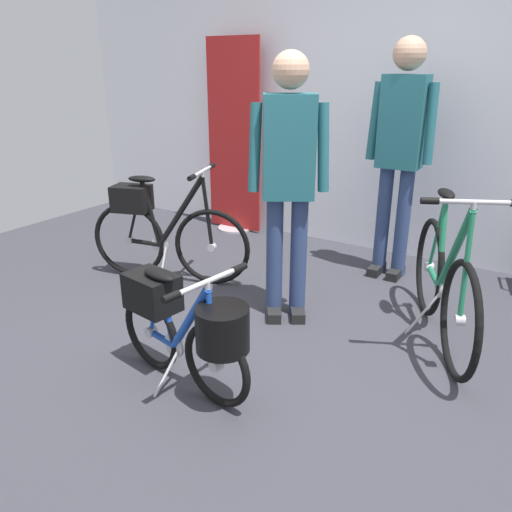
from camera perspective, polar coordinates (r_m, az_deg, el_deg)
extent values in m
plane|color=#38383F|center=(3.09, -0.84, -10.65)|extent=(6.78, 6.78, 0.00)
cube|color=silver|center=(4.62, 14.73, 18.96)|extent=(6.78, 0.10, 3.02)
cylinder|color=#B7B7BC|center=(5.29, -2.40, 3.23)|extent=(0.36, 0.36, 0.02)
cube|color=#A51E1E|center=(5.09, -2.56, 13.34)|extent=(0.60, 0.02, 1.86)
torus|color=black|center=(2.54, -4.57, -12.32)|extent=(0.45, 0.11, 0.45)
cylinder|color=#B7B7BC|center=(2.54, -4.57, -12.32)|extent=(0.07, 0.06, 0.06)
torus|color=black|center=(2.88, -11.88, -8.44)|extent=(0.45, 0.11, 0.45)
cylinder|color=#B7B7BC|center=(2.88, -11.88, -8.44)|extent=(0.07, 0.06, 0.06)
cylinder|color=#1947B2|center=(2.82, -10.63, -9.21)|extent=(0.20, 0.07, 0.05)
cylinder|color=#1947B2|center=(2.56, -7.56, -7.14)|extent=(0.32, 0.09, 0.44)
cylinder|color=#1947B2|center=(2.69, -10.12, -6.33)|extent=(0.12, 0.05, 0.38)
cylinder|color=#1947B2|center=(2.82, -10.63, -9.21)|extent=(0.20, 0.06, 0.04)
cylinder|color=#1947B2|center=(2.45, -5.04, -8.21)|extent=(0.07, 0.04, 0.41)
cylinder|color=#1947B2|center=(2.76, -11.43, -5.60)|extent=(0.14, 0.04, 0.36)
ellipsoid|color=black|center=(2.64, -10.97, -2.10)|extent=(0.23, 0.12, 0.05)
cylinder|color=#B7B7BC|center=(2.37, -5.56, -3.36)|extent=(0.03, 0.03, 0.04)
cylinder|color=#B7B7BC|center=(2.36, -5.58, -2.92)|extent=(0.09, 0.44, 0.03)
cylinder|color=black|center=(2.23, -9.66, -4.62)|extent=(0.05, 0.09, 0.04)
cylinder|color=black|center=(2.50, -1.95, -1.39)|extent=(0.05, 0.09, 0.04)
cylinder|color=#B7B7BC|center=(2.75, -9.32, -10.02)|extent=(0.14, 0.04, 0.14)
cylinder|color=#B7B7BC|center=(2.74, -10.15, -12.98)|extent=(0.05, 0.19, 0.21)
cylinder|color=black|center=(2.40, -3.84, -8.30)|extent=(0.30, 0.30, 0.22)
cube|color=black|center=(2.74, -11.74, -4.03)|extent=(0.31, 0.24, 0.20)
torus|color=black|center=(3.87, -5.04, 1.00)|extent=(0.59, 0.23, 0.61)
cylinder|color=#B7B7BC|center=(3.87, -5.04, 1.00)|extent=(0.07, 0.07, 0.06)
torus|color=black|center=(4.14, -14.25, 1.75)|extent=(0.59, 0.23, 0.61)
cylinder|color=#B7B7BC|center=(4.14, -14.25, 1.75)|extent=(0.07, 0.07, 0.06)
cylinder|color=black|center=(4.08, -12.59, 1.51)|extent=(0.26, 0.12, 0.05)
cylinder|color=black|center=(3.87, -8.61, 4.98)|extent=(0.41, 0.17, 0.59)
cylinder|color=black|center=(3.97, -11.86, 4.73)|extent=(0.15, 0.08, 0.51)
cylinder|color=black|center=(4.08, -12.59, 1.51)|extent=(0.26, 0.11, 0.04)
cylinder|color=black|center=(3.79, -5.57, 4.91)|extent=(0.09, 0.05, 0.55)
cylinder|color=black|center=(4.03, -13.59, 4.93)|extent=(0.17, 0.08, 0.49)
ellipsoid|color=black|center=(3.93, -12.90, 8.55)|extent=(0.24, 0.15, 0.05)
cylinder|color=#B7B7BC|center=(3.73, -6.14, 9.26)|extent=(0.03, 0.03, 0.04)
cylinder|color=#B7B7BC|center=(3.73, -6.15, 9.56)|extent=(0.16, 0.43, 0.03)
cylinder|color=black|center=(3.53, -7.35, 8.86)|extent=(0.06, 0.10, 0.04)
cylinder|color=black|center=(3.93, -5.07, 10.19)|extent=(0.06, 0.10, 0.04)
cylinder|color=#B7B7BC|center=(4.03, -10.88, 1.27)|extent=(0.14, 0.06, 0.14)
cylinder|color=#B7B7BC|center=(3.98, -10.62, -1.26)|extent=(0.08, 0.19, 0.28)
cube|color=black|center=(4.01, -13.98, 6.40)|extent=(0.33, 0.28, 0.20)
torus|color=black|center=(2.93, 22.17, -6.78)|extent=(0.32, 0.62, 0.66)
cylinder|color=#B7B7BC|center=(2.93, 22.17, -6.78)|extent=(0.07, 0.08, 0.06)
torus|color=black|center=(3.60, 19.13, -1.19)|extent=(0.32, 0.62, 0.66)
cylinder|color=#B7B7BC|center=(3.60, 19.13, -1.19)|extent=(0.07, 0.08, 0.06)
cylinder|color=#1E724C|center=(3.47, 19.60, -2.21)|extent=(0.16, 0.28, 0.05)
cylinder|color=#1E724C|center=(3.05, 21.65, 0.40)|extent=(0.23, 0.42, 0.64)
cylinder|color=#1E724C|center=(3.31, 20.46, 1.47)|extent=(0.10, 0.16, 0.56)
cylinder|color=#1E724C|center=(3.47, 19.60, -2.21)|extent=(0.15, 0.27, 0.04)
cylinder|color=#1E724C|center=(2.84, 22.83, -1.11)|extent=(0.06, 0.09, 0.60)
cylinder|color=#1E724C|center=(3.44, 19.94, 2.40)|extent=(0.10, 0.18, 0.54)
ellipsoid|color=black|center=(3.28, 20.86, 6.67)|extent=(0.18, 0.24, 0.05)
cylinder|color=#B7B7BC|center=(2.77, 23.58, 5.26)|extent=(0.03, 0.03, 0.04)
cylinder|color=#B7B7BC|center=(2.76, 23.64, 5.65)|extent=(0.41, 0.21, 0.03)
cylinder|color=black|center=(2.71, 19.18, 5.96)|extent=(0.10, 0.07, 0.04)
cylinder|color=#B7B7BC|center=(3.35, 20.11, -3.30)|extent=(0.07, 0.13, 0.14)
cylinder|color=#B7B7BC|center=(3.35, 18.45, -6.24)|extent=(0.18, 0.10, 0.31)
cylinder|color=navy|center=(3.34, 2.11, -0.22)|extent=(0.11, 0.11, 0.82)
cube|color=black|center=(3.45, 2.06, -6.37)|extent=(0.20, 0.25, 0.07)
cylinder|color=navy|center=(3.35, 4.85, -0.22)|extent=(0.11, 0.11, 0.82)
cube|color=black|center=(3.46, 4.72, -6.36)|extent=(0.20, 0.25, 0.07)
cube|color=#23606B|center=(3.16, 3.78, 12.24)|extent=(0.38, 0.34, 0.64)
cylinder|color=#23606B|center=(3.14, -0.13, 12.22)|extent=(0.07, 0.11, 0.54)
cylinder|color=#23606B|center=(3.16, 7.68, 12.11)|extent=(0.13, 0.11, 0.54)
sphere|color=tan|center=(3.12, 3.98, 20.42)|extent=(0.22, 0.22, 0.22)
cylinder|color=navy|center=(4.18, 14.25, 3.91)|extent=(0.11, 0.11, 0.88)
cube|color=black|center=(4.27, 13.56, -1.45)|extent=(0.09, 0.24, 0.07)
cylinder|color=navy|center=(4.14, 16.35, 3.53)|extent=(0.11, 0.11, 0.88)
cube|color=black|center=(4.23, 15.60, -1.87)|extent=(0.09, 0.24, 0.07)
cube|color=#23606B|center=(4.01, 16.38, 14.41)|extent=(0.32, 0.20, 0.68)
cylinder|color=#23606B|center=(4.06, 13.39, 14.72)|extent=(0.12, 0.13, 0.58)
cylinder|color=#23606B|center=(3.94, 19.31, 13.97)|extent=(0.12, 0.13, 0.58)
sphere|color=tan|center=(3.99, 17.12, 21.22)|extent=(0.24, 0.24, 0.24)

